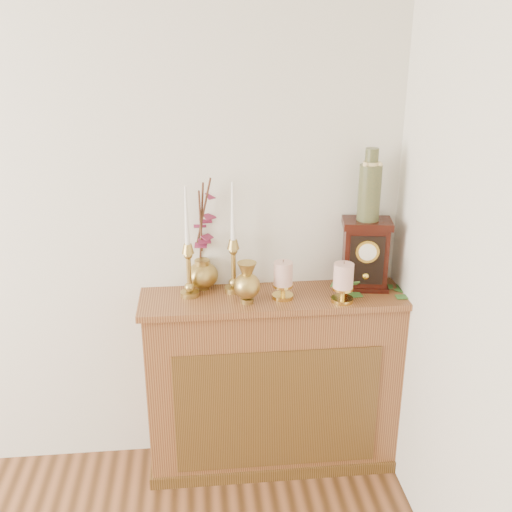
{
  "coord_description": "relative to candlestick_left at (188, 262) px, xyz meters",
  "views": [
    {
      "loc": [
        1.06,
        -0.4,
        2.08
      ],
      "look_at": [
        1.31,
        2.05,
        1.15
      ],
      "focal_mm": 42.0,
      "sensor_mm": 36.0,
      "label": 1
    }
  ],
  "objects": [
    {
      "name": "pillar_candle_left",
      "position": [
        0.42,
        -0.07,
        -0.07
      ],
      "size": [
        0.1,
        0.1,
        0.19
      ],
      "rotation": [
        0.0,
        0.0,
        -0.37
      ],
      "color": "gold",
      "rests_on": "console_shelf"
    },
    {
      "name": "ginger_jar",
      "position": [
        0.07,
        0.12,
        0.07
      ],
      "size": [
        0.22,
        0.24,
        0.54
      ],
      "rotation": [
        0.0,
        0.0,
        0.27
      ],
      "color": "#A58C42",
      "rests_on": "console_shelf"
    },
    {
      "name": "candlestick_center",
      "position": [
        0.21,
        0.03,
        0.0
      ],
      "size": [
        0.09,
        0.09,
        0.52
      ],
      "rotation": [
        0.0,
        0.0,
        -0.13
      ],
      "color": "#A58C42",
      "rests_on": "console_shelf"
    },
    {
      "name": "pillar_candle_right",
      "position": [
        0.68,
        -0.13,
        -0.07
      ],
      "size": [
        0.1,
        0.1,
        0.19
      ],
      "rotation": [
        0.0,
        0.0,
        -0.36
      ],
      "color": "gold",
      "rests_on": "console_shelf"
    },
    {
      "name": "console_shelf",
      "position": [
        0.39,
        -0.03,
        -0.66
      ],
      "size": [
        1.24,
        0.34,
        0.93
      ],
      "color": "brown",
      "rests_on": "ground"
    },
    {
      "name": "ivy_garland",
      "position": [
        0.81,
        -0.08,
        -0.15
      ],
      "size": [
        0.51,
        0.2,
        0.09
      ],
      "rotation": [
        0.0,
        0.0,
        0.11
      ],
      "color": "#326125",
      "rests_on": "console_shelf"
    },
    {
      "name": "mantel_clock",
      "position": [
        0.82,
        0.02,
        -0.01
      ],
      "size": [
        0.24,
        0.19,
        0.33
      ],
      "rotation": [
        0.0,
        0.0,
        -0.16
      ],
      "color": "black",
      "rests_on": "console_shelf"
    },
    {
      "name": "ceramic_vase",
      "position": [
        0.82,
        0.02,
        0.31
      ],
      "size": [
        0.1,
        0.1,
        0.33
      ],
      "rotation": [
        0.0,
        0.0,
        -0.16
      ],
      "color": "#183126",
      "rests_on": "mantel_clock"
    },
    {
      "name": "bud_vase",
      "position": [
        0.26,
        -0.1,
        -0.07
      ],
      "size": [
        0.12,
        0.12,
        0.19
      ],
      "rotation": [
        0.0,
        0.0,
        -0.13
      ],
      "color": "#A58C42",
      "rests_on": "console_shelf"
    },
    {
      "name": "candlestick_left",
      "position": [
        0.0,
        0.0,
        0.0
      ],
      "size": [
        0.09,
        0.09,
        0.52
      ],
      "rotation": [
        0.0,
        0.0,
        0.35
      ],
      "color": "#A58C42",
      "rests_on": "console_shelf"
    }
  ]
}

